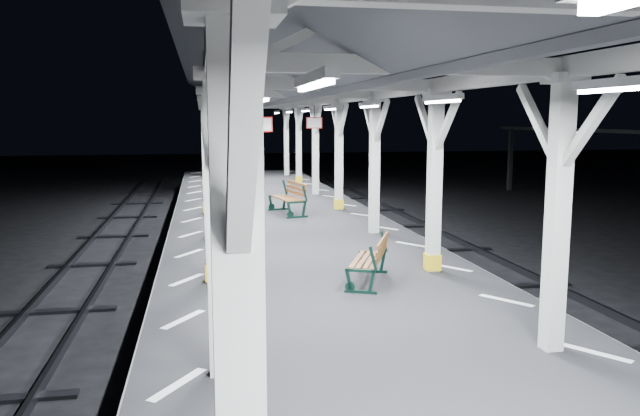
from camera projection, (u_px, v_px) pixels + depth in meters
name	position (u px, v px, depth m)	size (l,w,h in m)	color
ground	(352.00, 374.00, 9.35)	(120.00, 120.00, 0.00)	black
platform	(353.00, 342.00, 9.28)	(6.00, 50.00, 1.00)	black
hazard_stripes_left	(183.00, 319.00, 8.75)	(1.00, 48.00, 0.01)	silver
hazard_stripes_right	(506.00, 301.00, 9.66)	(1.00, 48.00, 0.01)	silver
canopy	(355.00, 64.00, 8.69)	(5.40, 49.00, 4.65)	beige
bench_mid	(372.00, 259.00, 10.66)	(1.07, 1.56, 0.80)	black
bench_far	(290.00, 197.00, 18.40)	(0.98, 1.83, 0.94)	black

